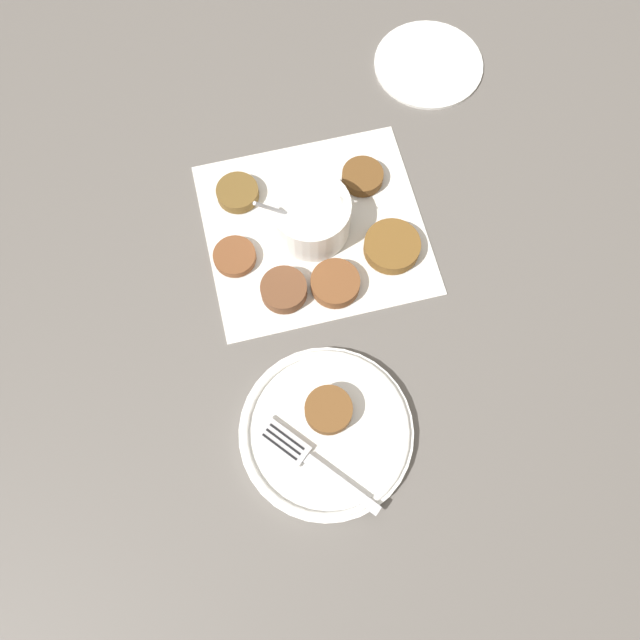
% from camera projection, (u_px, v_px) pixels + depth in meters
% --- Properties ---
extents(ground_plane, '(4.00, 4.00, 0.00)m').
position_uv_depth(ground_plane, '(292.00, 219.00, 0.84)').
color(ground_plane, '#605B56').
extents(napkin, '(0.31, 0.28, 0.00)m').
position_uv_depth(napkin, '(315.00, 228.00, 0.84)').
color(napkin, silver).
rests_on(napkin, ground_plane).
extents(sauce_bowl, '(0.13, 0.10, 0.10)m').
position_uv_depth(sauce_bowl, '(312.00, 217.00, 0.81)').
color(sauce_bowl, white).
rests_on(sauce_bowl, napkin).
extents(fritter_0, '(0.06, 0.06, 0.02)m').
position_uv_depth(fritter_0, '(335.00, 283.00, 0.80)').
color(fritter_0, brown).
rests_on(fritter_0, napkin).
extents(fritter_1, '(0.06, 0.06, 0.02)m').
position_uv_depth(fritter_1, '(284.00, 290.00, 0.79)').
color(fritter_1, brown).
rests_on(fritter_1, napkin).
extents(fritter_2, '(0.06, 0.06, 0.02)m').
position_uv_depth(fritter_2, '(363.00, 176.00, 0.85)').
color(fritter_2, brown).
rests_on(fritter_2, napkin).
extents(fritter_3, '(0.06, 0.06, 0.02)m').
position_uv_depth(fritter_3, '(238.00, 193.00, 0.84)').
color(fritter_3, brown).
rests_on(fritter_3, napkin).
extents(fritter_4, '(0.07, 0.07, 0.02)m').
position_uv_depth(fritter_4, '(392.00, 246.00, 0.82)').
color(fritter_4, brown).
rests_on(fritter_4, napkin).
extents(fritter_5, '(0.06, 0.06, 0.01)m').
position_uv_depth(fritter_5, '(235.00, 256.00, 0.81)').
color(fritter_5, brown).
rests_on(fritter_5, napkin).
extents(serving_plate, '(0.21, 0.21, 0.02)m').
position_uv_depth(serving_plate, '(326.00, 432.00, 0.74)').
color(serving_plate, white).
rests_on(serving_plate, ground_plane).
extents(fritter_on_plate, '(0.06, 0.06, 0.02)m').
position_uv_depth(fritter_on_plate, '(325.00, 411.00, 0.73)').
color(fritter_on_plate, brown).
rests_on(fritter_on_plate, serving_plate).
extents(fork, '(0.13, 0.13, 0.00)m').
position_uv_depth(fork, '(306.00, 459.00, 0.72)').
color(fork, silver).
rests_on(fork, serving_plate).
extents(extra_saucer, '(0.16, 0.16, 0.01)m').
position_uv_depth(extra_saucer, '(429.00, 63.00, 0.93)').
color(extra_saucer, white).
rests_on(extra_saucer, ground_plane).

